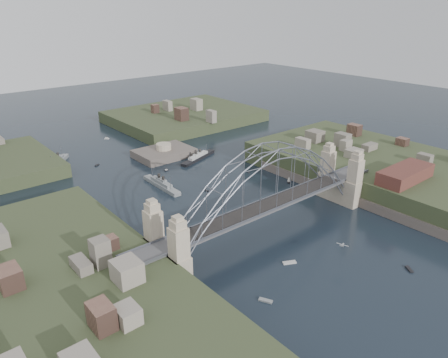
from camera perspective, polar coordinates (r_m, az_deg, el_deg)
ground at (r=115.06m, az=5.81°, el=-7.26°), size 500.00×500.00×0.00m
bridge at (r=109.45m, az=6.07°, el=-1.66°), size 84.00×13.80×24.60m
shore_west at (r=89.37m, az=-22.33°, el=-17.54°), size 50.50×90.00×12.00m
shore_east at (r=156.90m, az=20.71°, el=0.54°), size 50.50×90.00×12.00m
headland_ne at (r=223.81m, az=-5.38°, el=7.98°), size 70.00×55.00×9.50m
fort_island at (r=172.22m, az=-8.09°, el=2.93°), size 22.00×16.00×9.40m
wharf_shed at (r=137.07m, az=23.33°, el=0.60°), size 20.00×8.00×4.00m
finger_pier at (r=131.46m, az=27.01°, el=-5.46°), size 4.00×22.00×1.40m
naval_cruiser_near at (r=143.00m, az=-8.46°, el=-0.76°), size 2.83×19.68×5.90m
naval_cruiser_far at (r=173.23m, az=-21.59°, el=2.09°), size 13.25×15.67×6.10m
ocean_liner at (r=167.49m, az=-3.52°, el=2.95°), size 19.85×9.32×4.93m
aeroplane at (r=103.09m, az=15.73°, el=-8.60°), size 1.64×2.87×0.43m
small_boat_a at (r=114.39m, az=-9.18°, el=-7.48°), size 2.39×1.12×1.43m
small_boat_b at (r=138.91m, az=-2.39°, el=-1.59°), size 0.94×1.82×0.45m
small_boat_c at (r=103.39m, az=8.85°, el=-11.13°), size 3.37×2.42×0.45m
small_boat_d at (r=154.26m, az=3.34°, el=0.94°), size 1.36×1.95×0.45m
small_boat_e at (r=137.28m, az=-20.18°, el=-3.15°), size 1.69×3.91×2.38m
small_boat_f at (r=156.71m, az=-7.82°, el=1.17°), size 1.54×1.04×1.43m
small_boat_g at (r=108.83m, az=23.79°, el=-11.13°), size 2.12×2.58×0.45m
small_boat_h at (r=167.85m, az=-16.82°, el=1.81°), size 2.23×1.98×0.45m
small_boat_i at (r=147.23m, az=8.77°, el=-0.12°), size 2.58×2.49×2.38m
small_boat_j at (r=91.41m, az=5.66°, el=-16.08°), size 2.16×3.02×0.45m
small_boat_k at (r=200.01m, az=-15.59°, el=5.31°), size 1.95×1.92×1.43m
small_boat_l at (r=118.90m, az=-18.61°, el=-7.31°), size 2.37×0.89×0.45m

